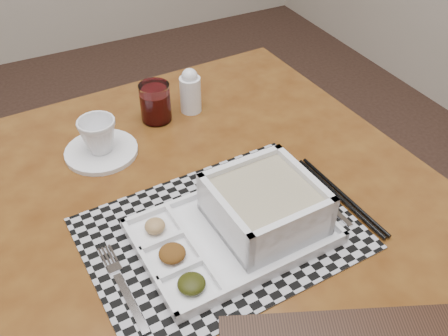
{
  "coord_description": "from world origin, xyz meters",
  "views": [
    {
      "loc": [
        0.63,
        -0.26,
        1.32
      ],
      "look_at": [
        0.93,
        0.34,
        0.76
      ],
      "focal_mm": 40.0,
      "sensor_mm": 36.0,
      "label": 1
    }
  ],
  "objects_px": {
    "dining_table": "(195,222)",
    "cup": "(98,135)",
    "serving_tray": "(254,215)",
    "creamer_bottle": "(190,91)",
    "juice_glass": "(156,104)"
  },
  "relations": [
    {
      "from": "dining_table",
      "to": "cup",
      "type": "relative_size",
      "value": 12.2
    },
    {
      "from": "cup",
      "to": "serving_tray",
      "type": "bearing_deg",
      "value": -56.05
    },
    {
      "from": "serving_tray",
      "to": "creamer_bottle",
      "type": "bearing_deg",
      "value": 81.35
    },
    {
      "from": "dining_table",
      "to": "serving_tray",
      "type": "relative_size",
      "value": 2.86
    },
    {
      "from": "dining_table",
      "to": "cup",
      "type": "height_order",
      "value": "cup"
    },
    {
      "from": "dining_table",
      "to": "cup",
      "type": "distance_m",
      "value": 0.26
    },
    {
      "from": "dining_table",
      "to": "serving_tray",
      "type": "distance_m",
      "value": 0.17
    },
    {
      "from": "juice_glass",
      "to": "creamer_bottle",
      "type": "relative_size",
      "value": 0.82
    },
    {
      "from": "dining_table",
      "to": "juice_glass",
      "type": "bearing_deg",
      "value": 83.33
    },
    {
      "from": "creamer_bottle",
      "to": "juice_glass",
      "type": "bearing_deg",
      "value": 178.87
    },
    {
      "from": "juice_glass",
      "to": "creamer_bottle",
      "type": "bearing_deg",
      "value": -1.13
    },
    {
      "from": "cup",
      "to": "creamer_bottle",
      "type": "relative_size",
      "value": 0.72
    },
    {
      "from": "dining_table",
      "to": "creamer_bottle",
      "type": "distance_m",
      "value": 0.32
    },
    {
      "from": "creamer_bottle",
      "to": "cup",
      "type": "bearing_deg",
      "value": -164.61
    },
    {
      "from": "serving_tray",
      "to": "cup",
      "type": "distance_m",
      "value": 0.37
    }
  ]
}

